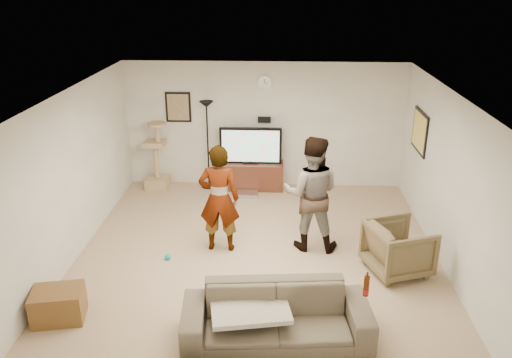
{
  "coord_description": "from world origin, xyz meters",
  "views": [
    {
      "loc": [
        0.32,
        -7.06,
        4.01
      ],
      "look_at": [
        -0.04,
        0.2,
        1.11
      ],
      "focal_mm": 35.93,
      "sensor_mm": 36.0,
      "label": 1
    }
  ],
  "objects_px": {
    "person_right": "(311,194)",
    "sofa": "(276,316)",
    "cat_tree": "(156,155)",
    "armchair": "(398,248)",
    "floor_lamp": "(208,145)",
    "side_table": "(58,305)",
    "tv_stand": "(251,175)",
    "beer_bottle": "(366,286)",
    "tv": "(251,146)",
    "person_left": "(219,199)"
  },
  "relations": [
    {
      "from": "side_table",
      "to": "person_left",
      "type": "bearing_deg",
      "value": 46.14
    },
    {
      "from": "person_right",
      "to": "sofa",
      "type": "height_order",
      "value": "person_right"
    },
    {
      "from": "tv_stand",
      "to": "sofa",
      "type": "xyz_separation_m",
      "value": [
        0.57,
        -4.61,
        0.05
      ]
    },
    {
      "from": "tv",
      "to": "sofa",
      "type": "distance_m",
      "value": 4.68
    },
    {
      "from": "tv",
      "to": "side_table",
      "type": "xyz_separation_m",
      "value": [
        -2.14,
        -4.37,
        -0.7
      ]
    },
    {
      "from": "floor_lamp",
      "to": "cat_tree",
      "type": "xyz_separation_m",
      "value": [
        -1.03,
        -0.1,
        -0.19
      ]
    },
    {
      "from": "cat_tree",
      "to": "sofa",
      "type": "distance_m",
      "value": 5.19
    },
    {
      "from": "tv_stand",
      "to": "person_left",
      "type": "height_order",
      "value": "person_left"
    },
    {
      "from": "cat_tree",
      "to": "side_table",
      "type": "relative_size",
      "value": 2.26
    },
    {
      "from": "armchair",
      "to": "tv_stand",
      "type": "bearing_deg",
      "value": 17.7
    },
    {
      "from": "side_table",
      "to": "tv",
      "type": "bearing_deg",
      "value": 63.88
    },
    {
      "from": "beer_bottle",
      "to": "tv",
      "type": "bearing_deg",
      "value": 108.87
    },
    {
      "from": "person_left",
      "to": "sofa",
      "type": "bearing_deg",
      "value": 113.92
    },
    {
      "from": "sofa",
      "to": "floor_lamp",
      "type": "bearing_deg",
      "value": 101.77
    },
    {
      "from": "cat_tree",
      "to": "armchair",
      "type": "bearing_deg",
      "value": -35.45
    },
    {
      "from": "tv_stand",
      "to": "beer_bottle",
      "type": "relative_size",
      "value": 5.19
    },
    {
      "from": "tv",
      "to": "person_right",
      "type": "distance_m",
      "value": 2.59
    },
    {
      "from": "beer_bottle",
      "to": "armchair",
      "type": "relative_size",
      "value": 0.3
    },
    {
      "from": "floor_lamp",
      "to": "person_left",
      "type": "bearing_deg",
      "value": -78.38
    },
    {
      "from": "tv",
      "to": "person_right",
      "type": "bearing_deg",
      "value": -65.63
    },
    {
      "from": "person_right",
      "to": "side_table",
      "type": "bearing_deg",
      "value": 37.82
    },
    {
      "from": "tv",
      "to": "beer_bottle",
      "type": "xyz_separation_m",
      "value": [
        1.58,
        -4.61,
        -0.14
      ]
    },
    {
      "from": "person_left",
      "to": "sofa",
      "type": "xyz_separation_m",
      "value": [
        0.91,
        -2.13,
        -0.53
      ]
    },
    {
      "from": "tv_stand",
      "to": "beer_bottle",
      "type": "bearing_deg",
      "value": -71.13
    },
    {
      "from": "armchair",
      "to": "cat_tree",
      "type": "bearing_deg",
      "value": 35.11
    },
    {
      "from": "tv_stand",
      "to": "person_right",
      "type": "height_order",
      "value": "person_right"
    },
    {
      "from": "floor_lamp",
      "to": "person_left",
      "type": "height_order",
      "value": "floor_lamp"
    },
    {
      "from": "tv",
      "to": "person_right",
      "type": "relative_size",
      "value": 0.67
    },
    {
      "from": "side_table",
      "to": "beer_bottle",
      "type": "bearing_deg",
      "value": -3.81
    },
    {
      "from": "cat_tree",
      "to": "side_table",
      "type": "distance_m",
      "value": 4.35
    },
    {
      "from": "tv_stand",
      "to": "cat_tree",
      "type": "bearing_deg",
      "value": -178.37
    },
    {
      "from": "beer_bottle",
      "to": "sofa",
      "type": "bearing_deg",
      "value": 180.0
    },
    {
      "from": "tv_stand",
      "to": "person_left",
      "type": "xyz_separation_m",
      "value": [
        -0.33,
        -2.49,
        0.58
      ]
    },
    {
      "from": "floor_lamp",
      "to": "sofa",
      "type": "xyz_separation_m",
      "value": [
        1.43,
        -4.66,
        -0.56
      ]
    },
    {
      "from": "beer_bottle",
      "to": "armchair",
      "type": "xyz_separation_m",
      "value": [
        0.72,
        1.58,
        -0.39
      ]
    },
    {
      "from": "person_left",
      "to": "sofa",
      "type": "height_order",
      "value": "person_left"
    },
    {
      "from": "tv_stand",
      "to": "person_left",
      "type": "distance_m",
      "value": 2.58
    },
    {
      "from": "side_table",
      "to": "floor_lamp",
      "type": "bearing_deg",
      "value": 73.74
    },
    {
      "from": "floor_lamp",
      "to": "side_table",
      "type": "height_order",
      "value": "floor_lamp"
    },
    {
      "from": "tv_stand",
      "to": "tv",
      "type": "bearing_deg",
      "value": 0.0
    },
    {
      "from": "tv",
      "to": "beer_bottle",
      "type": "distance_m",
      "value": 4.88
    },
    {
      "from": "tv_stand",
      "to": "person_right",
      "type": "bearing_deg",
      "value": -65.63
    },
    {
      "from": "tv_stand",
      "to": "armchair",
      "type": "distance_m",
      "value": 3.81
    },
    {
      "from": "person_right",
      "to": "side_table",
      "type": "xyz_separation_m",
      "value": [
        -3.21,
        -2.01,
        -0.71
      ]
    },
    {
      "from": "person_right",
      "to": "sofa",
      "type": "bearing_deg",
      "value": 83.35
    },
    {
      "from": "floor_lamp",
      "to": "armchair",
      "type": "relative_size",
      "value": 2.12
    },
    {
      "from": "tv_stand",
      "to": "side_table",
      "type": "relative_size",
      "value": 2.12
    },
    {
      "from": "floor_lamp",
      "to": "side_table",
      "type": "bearing_deg",
      "value": -106.26
    },
    {
      "from": "tv_stand",
      "to": "tv",
      "type": "distance_m",
      "value": 0.63
    },
    {
      "from": "cat_tree",
      "to": "armchair",
      "type": "relative_size",
      "value": 1.67
    }
  ]
}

